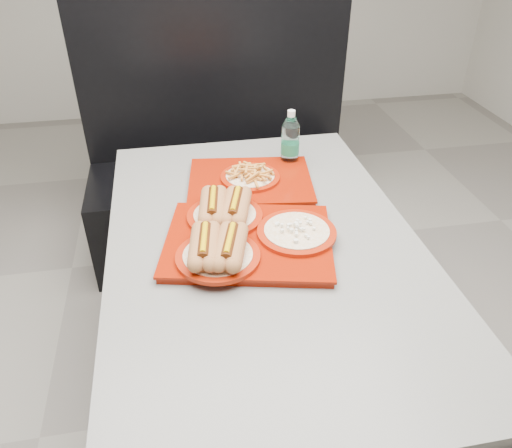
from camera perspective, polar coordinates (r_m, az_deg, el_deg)
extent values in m
plane|color=gray|center=(1.99, 0.76, -19.70)|extent=(6.00, 6.00, 0.00)
cylinder|color=black|center=(1.97, 0.77, -19.27)|extent=(0.52, 0.52, 0.05)
cylinder|color=black|center=(1.70, 0.86, -12.09)|extent=(0.11, 0.11, 0.66)
cube|color=black|center=(1.48, 0.97, -3.35)|extent=(0.92, 1.42, 0.01)
cube|color=slate|center=(1.47, 0.97, -2.57)|extent=(0.90, 1.40, 0.04)
cube|color=black|center=(2.58, -3.57, 1.73)|extent=(1.30, 0.55, 0.45)
cube|color=black|center=(2.55, -4.77, 15.59)|extent=(1.30, 0.10, 1.10)
cube|color=maroon|center=(1.43, -0.88, -2.18)|extent=(0.53, 0.45, 0.02)
cube|color=maroon|center=(1.42, -0.88, -1.75)|extent=(0.54, 0.46, 0.01)
cylinder|color=#911904|center=(1.34, -4.37, -3.73)|extent=(0.23, 0.23, 0.01)
cylinder|color=silver|center=(1.34, -4.38, -3.50)|extent=(0.19, 0.19, 0.01)
cylinder|color=#911904|center=(1.51, -3.58, 0.91)|extent=(0.23, 0.23, 0.01)
cylinder|color=silver|center=(1.50, -3.59, 1.12)|extent=(0.19, 0.19, 0.01)
cylinder|color=#911904|center=(1.44, 4.67, -0.95)|extent=(0.23, 0.23, 0.01)
cylinder|color=silver|center=(1.43, 4.68, -0.73)|extent=(0.19, 0.19, 0.01)
cube|color=maroon|center=(1.73, -0.67, 4.75)|extent=(0.45, 0.37, 0.02)
cube|color=maroon|center=(1.72, -0.67, 5.09)|extent=(0.46, 0.38, 0.01)
cylinder|color=#911904|center=(1.72, -0.67, 5.35)|extent=(0.20, 0.20, 0.01)
cylinder|color=silver|center=(1.71, -0.67, 5.53)|extent=(0.17, 0.17, 0.00)
cylinder|color=silver|center=(1.83, 3.91, 8.92)|extent=(0.06, 0.06, 0.15)
cylinder|color=#1C704A|center=(1.84, 3.90, 8.70)|extent=(0.07, 0.07, 0.04)
cone|color=silver|center=(1.80, 4.03, 11.66)|extent=(0.06, 0.06, 0.03)
cylinder|color=silver|center=(1.78, 4.07, 12.49)|extent=(0.03, 0.03, 0.02)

